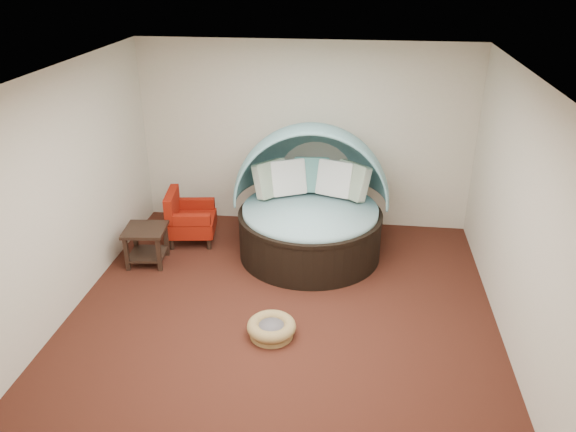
# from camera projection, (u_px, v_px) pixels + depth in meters

# --- Properties ---
(floor) EXTENTS (5.00, 5.00, 0.00)m
(floor) POSITION_uv_depth(u_px,v_px,m) (283.00, 309.00, 6.76)
(floor) COLOR #4A2115
(floor) RESTS_ON ground
(wall_back) EXTENTS (5.00, 0.00, 5.00)m
(wall_back) POSITION_uv_depth(u_px,v_px,m) (305.00, 136.00, 8.41)
(wall_back) COLOR beige
(wall_back) RESTS_ON floor
(wall_front) EXTENTS (5.00, 0.00, 5.00)m
(wall_front) POSITION_uv_depth(u_px,v_px,m) (235.00, 346.00, 3.92)
(wall_front) COLOR beige
(wall_front) RESTS_ON floor
(wall_left) EXTENTS (0.00, 5.00, 5.00)m
(wall_left) POSITION_uv_depth(u_px,v_px,m) (67.00, 192.00, 6.45)
(wall_left) COLOR beige
(wall_left) RESTS_ON floor
(wall_right) EXTENTS (0.00, 5.00, 5.00)m
(wall_right) POSITION_uv_depth(u_px,v_px,m) (518.00, 215.00, 5.88)
(wall_right) COLOR beige
(wall_right) RESTS_ON floor
(ceiling) EXTENTS (5.00, 5.00, 0.00)m
(ceiling) POSITION_uv_depth(u_px,v_px,m) (282.00, 74.00, 5.57)
(ceiling) COLOR white
(ceiling) RESTS_ON wall_back
(canopy_daybed) EXTENTS (2.23, 2.11, 1.83)m
(canopy_daybed) POSITION_uv_depth(u_px,v_px,m) (311.00, 196.00, 7.75)
(canopy_daybed) COLOR black
(canopy_daybed) RESTS_ON floor
(pet_basket) EXTENTS (0.70, 0.70, 0.19)m
(pet_basket) POSITION_uv_depth(u_px,v_px,m) (271.00, 328.00, 6.25)
(pet_basket) COLOR olive
(pet_basket) RESTS_ON floor
(red_armchair) EXTENTS (0.76, 0.76, 0.79)m
(red_armchair) POSITION_uv_depth(u_px,v_px,m) (188.00, 218.00, 8.22)
(red_armchair) COLOR black
(red_armchair) RESTS_ON floor
(side_table) EXTENTS (0.60, 0.60, 0.52)m
(side_table) POSITION_uv_depth(u_px,v_px,m) (146.00, 241.00, 7.64)
(side_table) COLOR black
(side_table) RESTS_ON floor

